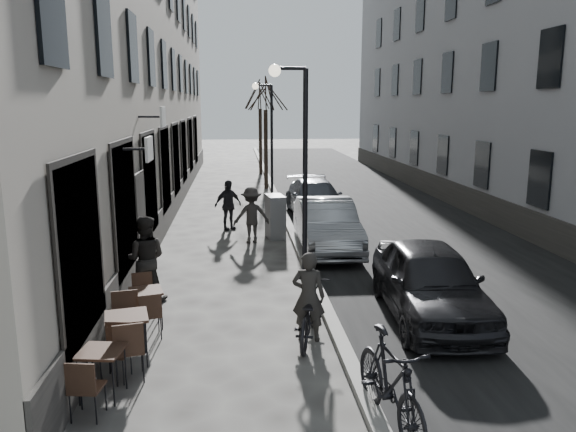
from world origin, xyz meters
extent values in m
plane|color=#373532|center=(0.00, 0.00, 0.00)|extent=(120.00, 120.00, 0.00)
cube|color=black|center=(3.85, 16.00, 0.00)|extent=(7.30, 60.00, 0.00)
cube|color=gray|center=(0.20, 16.00, 0.06)|extent=(0.25, 60.00, 0.12)
cube|color=#A19487|center=(-6.00, 16.50, 8.00)|extent=(4.00, 35.00, 16.00)
cube|color=gray|center=(9.50, 16.50, 8.00)|extent=(4.00, 35.00, 16.00)
cylinder|color=black|center=(0.00, 6.00, 2.50)|extent=(0.12, 0.12, 5.00)
cylinder|color=black|center=(-0.35, 6.00, 5.00)|extent=(0.70, 0.08, 0.08)
sphere|color=#FFF2CC|center=(-0.70, 6.00, 4.95)|extent=(0.28, 0.28, 0.28)
cylinder|color=black|center=(0.00, 18.00, 2.50)|extent=(0.12, 0.12, 5.00)
cylinder|color=black|center=(-0.35, 18.00, 5.00)|extent=(0.70, 0.08, 0.08)
sphere|color=#FFF2CC|center=(-0.70, 18.00, 4.95)|extent=(0.28, 0.28, 0.28)
cylinder|color=black|center=(-0.10, 21.00, 1.95)|extent=(0.20, 0.20, 3.90)
cylinder|color=black|center=(-0.10, 27.00, 1.95)|extent=(0.20, 0.20, 3.90)
cube|color=#321F16|center=(-3.60, 0.85, 0.72)|extent=(0.69, 0.69, 0.04)
cylinder|color=black|center=(-3.89, 0.64, 0.35)|extent=(0.02, 0.02, 0.70)
cylinder|color=black|center=(-3.39, 0.56, 0.35)|extent=(0.02, 0.02, 0.70)
cylinder|color=black|center=(-3.81, 1.14, 0.35)|extent=(0.02, 0.02, 0.70)
cylinder|color=black|center=(-3.31, 1.06, 0.35)|extent=(0.02, 0.02, 0.70)
cube|color=#321F16|center=(-3.44, 1.96, 0.81)|extent=(0.81, 0.81, 0.04)
cylinder|color=black|center=(-3.66, 1.63, 0.39)|extent=(0.03, 0.03, 0.79)
cylinder|color=black|center=(-3.11, 1.75, 0.39)|extent=(0.03, 0.03, 0.79)
cylinder|color=black|center=(-3.78, 2.18, 0.39)|extent=(0.03, 0.03, 0.79)
cylinder|color=black|center=(-3.23, 2.30, 0.39)|extent=(0.03, 0.03, 0.79)
cube|color=#321F16|center=(-3.37, 3.50, 0.72)|extent=(0.73, 0.73, 0.04)
cylinder|color=black|center=(-3.55, 3.19, 0.35)|extent=(0.02, 0.02, 0.70)
cylinder|color=black|center=(-3.06, 3.32, 0.35)|extent=(0.02, 0.02, 0.70)
cylinder|color=black|center=(-3.67, 3.68, 0.35)|extent=(0.02, 0.02, 0.70)
cylinder|color=black|center=(-3.19, 3.80, 0.35)|extent=(0.02, 0.02, 0.70)
cube|color=black|center=(-3.95, 1.53, 0.02)|extent=(0.49, 0.69, 0.04)
cube|color=silver|center=(-4.03, 1.53, 0.55)|extent=(0.45, 0.67, 1.04)
cube|color=slate|center=(-0.39, 10.53, 0.69)|extent=(0.63, 0.98, 1.38)
imported|color=black|center=(-0.35, 2.59, 0.51)|extent=(1.14, 2.03, 1.01)
imported|color=#262421|center=(-0.35, 2.59, 0.83)|extent=(0.68, 0.54, 1.66)
imported|color=black|center=(-3.60, 5.00, 0.94)|extent=(0.95, 0.76, 1.88)
imported|color=#2C2926|center=(-1.16, 9.96, 0.86)|extent=(1.21, 0.82, 1.73)
imported|color=black|center=(-1.89, 11.84, 0.85)|extent=(1.07, 0.85, 1.70)
imported|color=black|center=(2.20, 3.46, 0.75)|extent=(2.05, 4.52, 1.50)
imported|color=gray|center=(1.00, 8.87, 0.74)|extent=(1.62, 4.51, 1.48)
imported|color=#3F434B|center=(1.38, 13.94, 0.67)|extent=(2.05, 4.71, 1.35)
imported|color=black|center=(0.35, -0.33, 0.65)|extent=(0.90, 2.22, 1.30)
camera|label=1|loc=(-1.61, -6.92, 4.24)|focal=35.00mm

